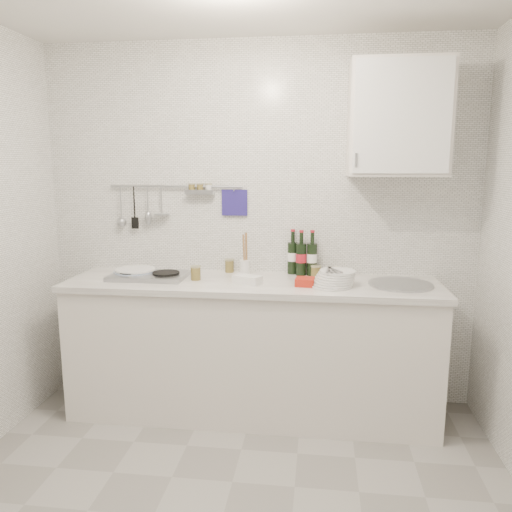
{
  "coord_description": "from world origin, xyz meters",
  "views": [
    {
      "loc": [
        0.43,
        -2.06,
        1.67
      ],
      "look_at": [
        0.05,
        0.9,
        1.12
      ],
      "focal_mm": 35.0,
      "sensor_mm": 36.0,
      "label": 1
    }
  ],
  "objects_px": {
    "plate_stack_hob": "(134,272)",
    "wine_bottles": "(302,253)",
    "wall_cabinet": "(398,119)",
    "plate_stack_sink": "(334,279)",
    "utensil_crock": "(245,266)"
  },
  "relations": [
    {
      "from": "plate_stack_hob",
      "to": "wine_bottles",
      "type": "relative_size",
      "value": 0.97
    },
    {
      "from": "wall_cabinet",
      "to": "plate_stack_hob",
      "type": "height_order",
      "value": "wall_cabinet"
    },
    {
      "from": "wall_cabinet",
      "to": "plate_stack_sink",
      "type": "relative_size",
      "value": 2.47
    },
    {
      "from": "wall_cabinet",
      "to": "utensil_crock",
      "type": "height_order",
      "value": "wall_cabinet"
    },
    {
      "from": "plate_stack_sink",
      "to": "utensil_crock",
      "type": "relative_size",
      "value": 0.94
    },
    {
      "from": "plate_stack_hob",
      "to": "wine_bottles",
      "type": "distance_m",
      "value": 1.16
    },
    {
      "from": "wall_cabinet",
      "to": "plate_stack_hob",
      "type": "distance_m",
      "value": 1.99
    },
    {
      "from": "plate_stack_hob",
      "to": "plate_stack_sink",
      "type": "height_order",
      "value": "plate_stack_sink"
    },
    {
      "from": "wine_bottles",
      "to": "utensil_crock",
      "type": "bearing_deg",
      "value": -166.94
    },
    {
      "from": "plate_stack_hob",
      "to": "utensil_crock",
      "type": "xyz_separation_m",
      "value": [
        0.75,
        0.1,
        0.05
      ]
    },
    {
      "from": "wall_cabinet",
      "to": "wine_bottles",
      "type": "relative_size",
      "value": 2.26
    },
    {
      "from": "plate_stack_sink",
      "to": "wall_cabinet",
      "type": "bearing_deg",
      "value": 27.65
    },
    {
      "from": "plate_stack_sink",
      "to": "wine_bottles",
      "type": "xyz_separation_m",
      "value": [
        -0.21,
        0.31,
        0.11
      ]
    },
    {
      "from": "wine_bottles",
      "to": "plate_stack_hob",
      "type": "bearing_deg",
      "value": -170.47
    },
    {
      "from": "wall_cabinet",
      "to": "wine_bottles",
      "type": "distance_m",
      "value": 1.06
    }
  ]
}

